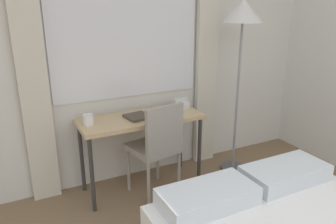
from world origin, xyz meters
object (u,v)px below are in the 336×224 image
at_px(desk_chair, 157,144).
at_px(standing_lamp, 242,24).
at_px(desk, 141,124).
at_px(telephone, 180,104).
at_px(book, 138,116).
at_px(mug, 88,120).

relative_size(desk_chair, standing_lamp, 0.51).
distance_m(desk, telephone, 0.47).
relative_size(desk, book, 4.87).
relative_size(desk, standing_lamp, 0.65).
bearing_deg(desk_chair, book, 110.15).
height_order(standing_lamp, mug, standing_lamp).
xyz_separation_m(desk, desk_chair, (0.07, -0.20, -0.13)).
distance_m(desk, desk_chair, 0.25).
height_order(desk, standing_lamp, standing_lamp).
bearing_deg(telephone, book, -169.68).
height_order(desk, mug, mug).
height_order(desk, book, book).
bearing_deg(standing_lamp, mug, 176.07).
bearing_deg(standing_lamp, desk, 173.82).
bearing_deg(book, telephone, 10.32).
distance_m(desk_chair, book, 0.30).
relative_size(standing_lamp, book, 7.51).
relative_size(desk_chair, telephone, 5.79).
distance_m(desk_chair, mug, 0.64).
relative_size(standing_lamp, telephone, 11.30).
bearing_deg(book, standing_lamp, -4.93).
xyz_separation_m(desk, mug, (-0.48, -0.01, 0.12)).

